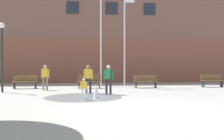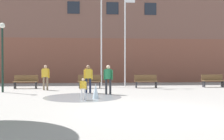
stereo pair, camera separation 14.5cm
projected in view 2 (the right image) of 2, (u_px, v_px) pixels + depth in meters
name	position (u px, v px, depth m)	size (l,w,h in m)	color
ground_plane	(149.00, 111.00, 9.02)	(100.00, 100.00, 0.00)	gray
library_building	(110.00, 37.00, 26.76)	(36.00, 6.05, 8.99)	brown
splash_fountain	(87.00, 95.00, 12.77)	(3.86, 3.86, 0.71)	gray
park_bench_far_left	(26.00, 81.00, 17.84)	(1.60, 0.44, 0.91)	#28282D
park_bench_center	(90.00, 81.00, 18.11)	(1.60, 0.44, 0.91)	#28282D
park_bench_under_right_flagpole	(146.00, 81.00, 18.39)	(1.60, 0.44, 0.91)	#28282D
park_bench_near_trashcan	(213.00, 81.00, 18.98)	(1.60, 0.44, 0.91)	#28282D
adult_in_red	(108.00, 77.00, 14.18)	(0.50, 0.39, 1.59)	#28282D
adult_near_bench	(46.00, 75.00, 16.65)	(0.50, 0.26, 1.59)	#89755B
teen_by_trashcan	(88.00, 77.00, 14.84)	(0.50, 0.26, 1.59)	#1E233D
child_running	(83.00, 87.00, 11.92)	(0.31, 0.23, 0.99)	silver
flagpole_left	(102.00, 31.00, 19.57)	(0.80, 0.10, 7.85)	silver
flagpole_right	(125.00, 36.00, 19.72)	(0.80, 0.10, 7.16)	silver
lamp_post_left_lane	(2.00, 47.00, 15.27)	(0.32, 0.32, 4.06)	#192D23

